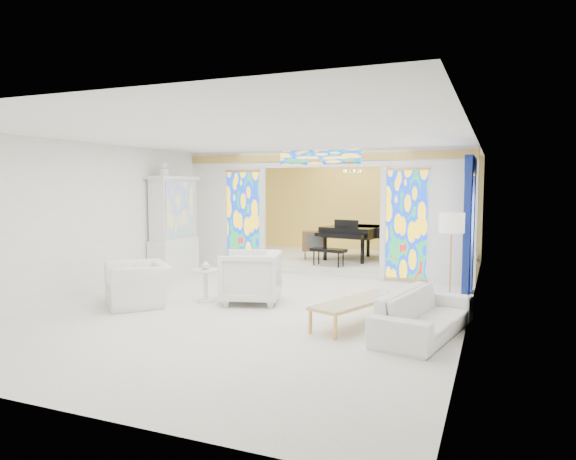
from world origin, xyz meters
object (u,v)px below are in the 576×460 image
at_px(grand_piano, 361,232).
at_px(coffee_table, 358,302).
at_px(china_cabinet, 174,228).
at_px(sofa, 424,314).
at_px(armchair_left, 137,284).
at_px(armchair_right, 251,277).
at_px(tv_console, 314,241).

bearing_deg(grand_piano, coffee_table, -64.72).
height_order(china_cabinet, coffee_table, china_cabinet).
bearing_deg(china_cabinet, sofa, -23.66).
distance_m(china_cabinet, sofa, 6.79).
relative_size(armchair_left, sofa, 0.54).
relative_size(china_cabinet, armchair_right, 2.56).
height_order(china_cabinet, grand_piano, china_cabinet).
bearing_deg(sofa, tv_console, 44.91).
xyz_separation_m(armchair_left, coffee_table, (4.04, 0.20, -0.01)).
bearing_deg(grand_piano, armchair_right, -87.29).
xyz_separation_m(armchair_right, coffee_table, (2.22, -0.75, -0.11)).
distance_m(china_cabinet, coffee_table, 5.79).
height_order(armchair_left, grand_piano, grand_piano).
bearing_deg(armchair_left, armchair_right, 70.75).
distance_m(sofa, tv_console, 6.58).
bearing_deg(armchair_right, armchair_left, -79.11).
bearing_deg(armchair_right, china_cabinet, -138.33).
distance_m(armchair_left, armchair_right, 2.05).
distance_m(armchair_right, tv_console, 4.60).
height_order(coffee_table, tv_console, tv_console).
height_order(armchair_right, coffee_table, armchair_right).
bearing_deg(sofa, armchair_left, 102.08).
distance_m(sofa, grand_piano, 6.52).
bearing_deg(china_cabinet, tv_console, 47.46).
xyz_separation_m(armchair_right, grand_piano, (0.80, 5.10, 0.43)).
xyz_separation_m(armchair_left, armchair_right, (1.81, 0.95, 0.10)).
bearing_deg(grand_piano, china_cabinet, -126.62).
xyz_separation_m(china_cabinet, sofa, (6.17, -2.70, -0.85)).
bearing_deg(china_cabinet, coffee_table, -26.31).
bearing_deg(armchair_left, coffee_table, 45.85).
distance_m(armchair_right, sofa, 3.38).
xyz_separation_m(china_cabinet, grand_piano, (3.72, 3.32, -0.25)).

